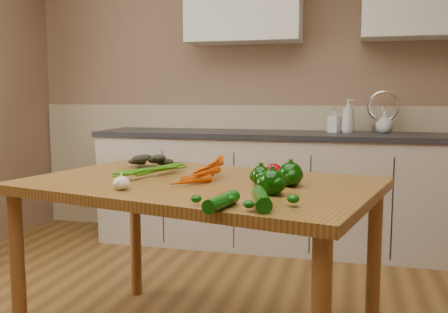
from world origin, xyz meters
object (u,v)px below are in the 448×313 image
table (199,201)px  garlic_bulb (122,183)px  carrot_bunch (189,171)px  pepper_c (272,182)px  zucchini_a (261,199)px  leafy_greens (149,157)px  tomato_b (287,173)px  pepper_b (291,174)px  tomato_c (289,175)px  zucchini_b (222,201)px  soap_bottle_a (348,116)px  soap_bottle_c (385,122)px  tomato_a (274,172)px  pepper_a (261,176)px  soap_bottle_b (335,120)px

table → garlic_bulb: (-0.24, -0.28, 0.12)m
table → carrot_bunch: bearing=164.6°
garlic_bulb → pepper_c: (0.60, 0.05, 0.02)m
zucchini_a → pepper_c: bearing=88.8°
leafy_greens → tomato_b: size_ratio=2.83×
pepper_b → tomato_c: size_ratio=1.21×
zucchini_b → soap_bottle_a: bearing=80.5°
soap_bottle_c → pepper_b: 1.98m
carrot_bunch → tomato_a: carrot_bunch is taller
soap_bottle_c → pepper_b: soap_bottle_c is taller
tomato_a → soap_bottle_a: bearing=79.9°
leafy_greens → pepper_b: bearing=-26.0°
soap_bottle_a → pepper_a: (-0.34, -1.86, -0.18)m
tomato_b → tomato_c: bearing=-76.4°
tomato_a → garlic_bulb: bearing=-145.3°
soap_bottle_b → carrot_bunch: bearing=-77.3°
leafy_greens → zucchini_b: 1.06m
soap_bottle_c → carrot_bunch: size_ratio=0.58×
carrot_bunch → tomato_b: carrot_bunch is taller
tomato_c → zucchini_b: tomato_c is taller
carrot_bunch → zucchini_b: (0.29, -0.54, -0.01)m
carrot_bunch → tomato_b: 0.44m
tomato_b → zucchini_b: size_ratio=0.39×
tomato_b → tomato_c: size_ratio=0.93×
zucchini_a → tomato_c: bearing=85.6°
soap_bottle_a → soap_bottle_b: bearing=92.8°
soap_bottle_b → zucchini_a: size_ratio=0.86×
pepper_b → zucchini_a: 0.42m
table → tomato_c: tomato_c is taller
tomato_b → tomato_c: (0.02, -0.09, 0.00)m
leafy_greens → soap_bottle_b: bearing=58.6°
soap_bottle_a → tomato_c: size_ratio=3.12×
table → pepper_a: 0.32m
pepper_c → zucchini_a: size_ratio=0.44×
table → tomato_b: tomato_b is taller
soap_bottle_a → carrot_bunch: soap_bottle_a is taller
table → carrot_bunch: size_ratio=6.04×
leafy_greens → pepper_b: leafy_greens is taller
table → carrot_bunch: (-0.06, 0.03, 0.13)m
soap_bottle_a → pepper_a: bearing=-175.0°
carrot_bunch → tomato_c: 0.45m
table → tomato_b: 0.41m
pepper_c → tomato_a: pepper_c is taller
tomato_b → zucchini_b: 0.63m
pepper_c → tomato_b: (0.01, 0.34, -0.01)m
carrot_bunch → leafy_greens: (-0.33, 0.32, 0.02)m
leafy_greens → tomato_c: bearing=-22.9°
soap_bottle_a → table: bearing=176.3°
garlic_bulb → tomato_a: size_ratio=0.81×
pepper_b → soap_bottle_b: bearing=86.4°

